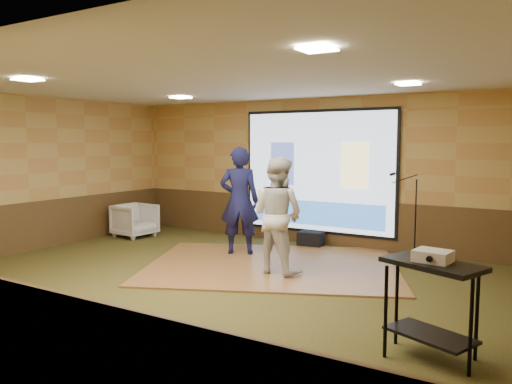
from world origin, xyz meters
The scene contains 17 objects.
ground centered at (0.00, 0.00, 0.00)m, with size 9.00×9.00×0.00m, color #2A3216.
room_shell centered at (0.00, 0.00, 2.09)m, with size 9.04×7.04×3.02m.
wainscot_back centered at (0.00, 3.48, 0.47)m, with size 9.00×0.04×0.95m, color #483018.
wainscot_left centered at (-4.48, 0.00, 0.47)m, with size 0.04×7.00×0.95m, color #483018.
projector_screen centered at (0.00, 3.44, 1.47)m, with size 3.32×0.06×2.52m.
downlight_nw centered at (-2.20, 1.80, 2.97)m, with size 0.32×0.32×0.02m, color beige.
downlight_ne centered at (2.20, 1.80, 2.97)m, with size 0.32×0.32×0.02m, color beige.
downlight_sw centered at (-2.20, -1.50, 2.97)m, with size 0.32×0.32×0.02m, color beige.
downlight_se centered at (2.20, -1.50, 2.97)m, with size 0.32×0.32×0.02m, color beige.
dance_floor centered at (0.11, 1.37, 0.01)m, with size 4.16×3.17×0.03m, color brown.
player_left centered at (-0.83, 1.79, 1.02)m, with size 0.72×0.48×1.99m, color #151642.
player_right centered at (0.43, 0.97, 0.95)m, with size 0.89×0.70×1.84m, color beige.
av_table centered at (3.22, -1.02, 0.67)m, with size 0.91×0.48×0.96m.
projector centered at (3.21, -1.01, 1.02)m, with size 0.33×0.27×0.11m, color silver.
mic_stand centered at (2.00, 3.15, 0.49)m, with size 0.61×0.25×1.56m.
banquet_chair centered at (-3.80, 2.09, 0.37)m, with size 0.79×0.81×0.74m, color gray.
duffel_bag centered at (-0.01, 3.16, 0.15)m, with size 0.49×0.33×0.30m, color black.
Camera 1 is at (4.19, -5.89, 2.10)m, focal length 35.00 mm.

